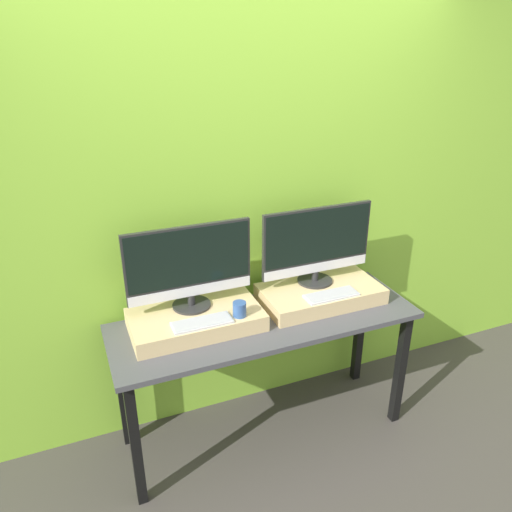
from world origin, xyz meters
The scene contains 10 objects.
ground_plane centered at (0.00, 0.00, 0.00)m, with size 12.00×12.00×0.00m, color #423D38.
wall_back centered at (0.00, 0.63, 1.30)m, with size 8.00×0.04×2.60m.
workbench centered at (0.00, 0.28, 0.70)m, with size 1.70×0.56×0.79m.
wooden_riser_left centered at (-0.37, 0.35, 0.84)m, with size 0.69×0.37×0.09m.
monitor_left centered at (-0.37, 0.42, 1.13)m, with size 0.67×0.21×0.46m.
keyboard_left centered at (-0.37, 0.23, 0.89)m, with size 0.31×0.11×0.01m.
mug centered at (-0.17, 0.23, 0.92)m, with size 0.07×0.07×0.08m.
wooden_riser_right centered at (0.37, 0.35, 0.84)m, with size 0.69×0.37×0.09m.
monitor_right centered at (0.37, 0.42, 1.13)m, with size 0.67×0.21×0.46m.
keyboard_right centered at (0.37, 0.23, 0.89)m, with size 0.31×0.11×0.01m.
Camera 1 is at (-0.94, -1.86, 2.25)m, focal length 35.00 mm.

